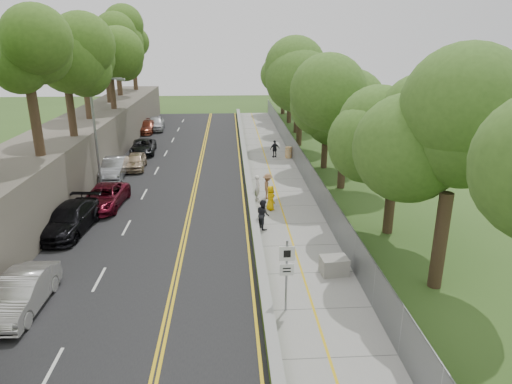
# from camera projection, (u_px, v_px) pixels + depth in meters

# --- Properties ---
(ground) EXTENTS (140.00, 140.00, 0.00)m
(ground) POSITION_uv_depth(u_px,v_px,m) (256.00, 275.00, 21.33)
(ground) COLOR #33511E
(ground) RESTS_ON ground
(road) EXTENTS (11.20, 66.00, 0.04)m
(road) POSITION_uv_depth(u_px,v_px,m) (174.00, 181.00, 35.20)
(road) COLOR black
(road) RESTS_ON ground
(sidewalk) EXTENTS (4.20, 66.00, 0.05)m
(sidewalk) POSITION_uv_depth(u_px,v_px,m) (277.00, 179.00, 35.65)
(sidewalk) COLOR gray
(sidewalk) RESTS_ON ground
(jersey_barrier) EXTENTS (0.42, 66.00, 0.60)m
(jersey_barrier) POSITION_uv_depth(u_px,v_px,m) (247.00, 177.00, 35.43)
(jersey_barrier) COLOR #7FDA25
(jersey_barrier) RESTS_ON ground
(rock_embankment) EXTENTS (5.00, 66.00, 4.00)m
(rock_embankment) POSITION_uv_depth(u_px,v_px,m) (64.00, 158.00, 34.10)
(rock_embankment) COLOR #595147
(rock_embankment) RESTS_ON ground
(chainlink_fence) EXTENTS (0.04, 66.00, 2.00)m
(chainlink_fence) POSITION_uv_depth(u_px,v_px,m) (304.00, 167.00, 35.45)
(chainlink_fence) COLOR slate
(chainlink_fence) RESTS_ON ground
(trees_embankment) EXTENTS (6.40, 66.00, 13.00)m
(trees_embankment) POSITION_uv_depth(u_px,v_px,m) (55.00, 38.00, 31.40)
(trees_embankment) COLOR #477222
(trees_embankment) RESTS_ON rock_embankment
(trees_fenceside) EXTENTS (7.00, 66.00, 14.00)m
(trees_fenceside) POSITION_uv_depth(u_px,v_px,m) (338.00, 88.00, 33.66)
(trees_fenceside) COLOR #487527
(trees_fenceside) RESTS_ON ground
(streetlight) EXTENTS (2.52, 0.22, 8.00)m
(streetlight) POSITION_uv_depth(u_px,v_px,m) (98.00, 125.00, 32.48)
(streetlight) COLOR gray
(streetlight) RESTS_ON ground
(signpost) EXTENTS (0.62, 0.09, 3.10)m
(signpost) POSITION_uv_depth(u_px,v_px,m) (287.00, 268.00, 17.91)
(signpost) COLOR gray
(signpost) RESTS_ON sidewalk
(construction_barrel) EXTENTS (0.62, 0.62, 1.01)m
(construction_barrel) POSITION_uv_depth(u_px,v_px,m) (288.00, 152.00, 41.80)
(construction_barrel) COLOR #C77100
(construction_barrel) RESTS_ON sidewalk
(concrete_block) EXTENTS (1.31, 1.03, 0.82)m
(concrete_block) POSITION_uv_depth(u_px,v_px,m) (334.00, 266.00, 21.28)
(concrete_block) COLOR gray
(concrete_block) RESTS_ON sidewalk
(car_1) EXTENTS (1.67, 4.56, 1.49)m
(car_1) POSITION_uv_depth(u_px,v_px,m) (22.00, 293.00, 18.35)
(car_1) COLOR beige
(car_1) RESTS_ON road
(car_2) EXTENTS (2.63, 5.17, 1.40)m
(car_2) POSITION_uv_depth(u_px,v_px,m) (104.00, 197.00, 29.57)
(car_2) COLOR #590B1B
(car_2) RESTS_ON road
(car_3) EXTENTS (2.70, 5.55, 1.56)m
(car_3) POSITION_uv_depth(u_px,v_px,m) (70.00, 219.00, 25.81)
(car_3) COLOR black
(car_3) RESTS_ON road
(car_4) EXTENTS (1.83, 4.03, 1.34)m
(car_4) POSITION_uv_depth(u_px,v_px,m) (135.00, 161.00, 38.21)
(car_4) COLOR tan
(car_4) RESTS_ON road
(car_5) EXTENTS (1.73, 4.65, 1.52)m
(car_5) POSITION_uv_depth(u_px,v_px,m) (115.00, 168.00, 36.01)
(car_5) COLOR #9A9BA1
(car_5) RESTS_ON road
(car_6) EXTENTS (2.55, 4.90, 1.32)m
(car_6) POSITION_uv_depth(u_px,v_px,m) (143.00, 147.00, 43.35)
(car_6) COLOR black
(car_6) RESTS_ON road
(car_7) EXTENTS (2.32, 4.84, 1.36)m
(car_7) POSITION_uv_depth(u_px,v_px,m) (147.00, 127.00, 52.83)
(car_7) COLOR brown
(car_7) RESTS_ON road
(car_8) EXTENTS (2.27, 4.90, 1.63)m
(car_8) POSITION_uv_depth(u_px,v_px,m) (156.00, 123.00, 54.33)
(car_8) COLOR #BCBCC1
(car_8) RESTS_ON road
(painter_0) EXTENTS (0.75, 0.91, 1.60)m
(painter_0) POSITION_uv_depth(u_px,v_px,m) (271.00, 198.00, 29.05)
(painter_0) COLOR #EDAC03
(painter_0) RESTS_ON sidewalk
(painter_1) EXTENTS (0.49, 0.68, 1.73)m
(painter_1) POSITION_uv_depth(u_px,v_px,m) (258.00, 188.00, 30.86)
(painter_1) COLOR white
(painter_1) RESTS_ON sidewalk
(painter_2) EXTENTS (0.92, 1.03, 1.74)m
(painter_2) POSITION_uv_depth(u_px,v_px,m) (263.00, 214.00, 26.20)
(painter_2) COLOR black
(painter_2) RESTS_ON sidewalk
(painter_3) EXTENTS (0.70, 1.17, 1.77)m
(painter_3) POSITION_uv_depth(u_px,v_px,m) (268.00, 186.00, 31.06)
(painter_3) COLOR #996845
(painter_3) RESTS_ON sidewalk
(person_far) EXTENTS (1.01, 0.68, 1.59)m
(person_far) POSITION_uv_depth(u_px,v_px,m) (275.00, 149.00, 41.88)
(person_far) COLOR black
(person_far) RESTS_ON sidewalk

